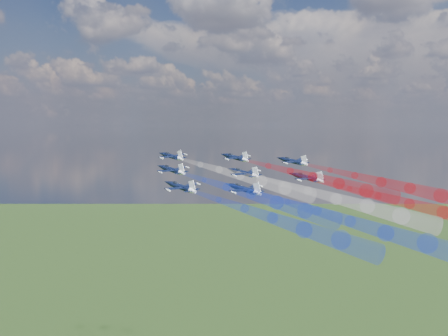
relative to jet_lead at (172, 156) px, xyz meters
The scene contains 16 objects.
jet_lead is the anchor object (origin of this frame).
trail_lead 28.10m from the jet_lead, 15.47° to the right, with size 3.86×45.95×3.86m, color white, non-canonical shape.
jet_inner_left 18.60m from the jet_lead, 54.07° to the right, with size 9.28×11.59×3.09m, color black, non-canonical shape.
trail_inner_left 44.23m from the jet_lead, 30.70° to the right, with size 3.86×45.95×3.86m, color blue, non-canonical shape.
jet_inner_right 18.83m from the jet_lead, 25.09° to the left, with size 9.28×11.59×3.09m, color black, non-canonical shape.
trail_inner_right 44.07m from the jet_lead, ahead, with size 3.86×45.95×3.86m, color red, non-canonical shape.
jet_outer_left 34.81m from the jet_lead, 50.65° to the right, with size 9.28×11.59×3.09m, color black, non-canonical shape.
trail_outer_left 60.06m from the jet_lead, 34.98° to the right, with size 3.86×45.95×3.86m, color blue, non-canonical shape.
jet_center_third 29.28m from the jet_lead, 14.94° to the right, with size 9.28×11.59×3.09m, color black, non-canonical shape.
trail_center_third 57.36m from the jet_lead, 15.20° to the right, with size 3.86×45.95×3.86m, color white, non-canonical shape.
jet_outer_right 35.54m from the jet_lead, 23.80° to the left, with size 9.28×11.59×3.09m, color black, non-canonical shape.
trail_outer_right 59.94m from the jet_lead, ahead, with size 3.86×45.95×3.86m, color red, non-canonical shape.
jet_rear_left 40.76m from the jet_lead, 30.01° to the right, with size 9.28×11.59×3.09m, color black, non-canonical shape.
trail_rear_left 68.33m from the jet_lead, 24.08° to the right, with size 3.86×45.95×3.86m, color blue, non-canonical shape.
jet_rear_right 42.07m from the jet_lead, ahead, with size 9.28×11.59×3.09m, color black, non-canonical shape.
trail_rear_right 69.38m from the jet_lead, ahead, with size 3.86×45.95×3.86m, color red, non-canonical shape.
Camera 1 is at (80.75, -100.25, 148.59)m, focal length 42.09 mm.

